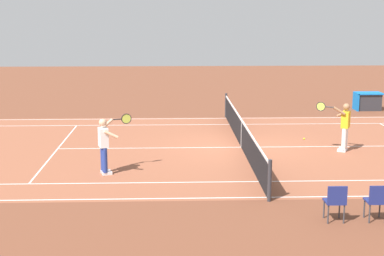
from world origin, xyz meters
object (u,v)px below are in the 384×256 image
Objects in this scene: equipment_cart_tarped at (368,101)px; spectator_chair_3 at (336,200)px; tennis_ball at (304,139)px; tennis_net at (242,134)px; spectator_chair_2 at (377,200)px; tennis_player_far at (344,124)px; tennis_player_near at (105,143)px.

spectator_chair_3 is at bearing 68.72° from equipment_cart_tarped.
tennis_ball is 8.52m from spectator_chair_3.
tennis_net is 10.19m from equipment_cart_tarped.
spectator_chair_3 is (0.94, 0.00, 0.00)m from spectator_chair_2.
tennis_player_far is (-3.39, 0.69, 0.44)m from tennis_net.
tennis_player_far is at bearing -100.41° from spectator_chair_2.
tennis_net is 7.39m from spectator_chair_3.
tennis_net is 2.76m from tennis_ball.
tennis_net is 13.30× the size of spectator_chair_2.
tennis_player_near is 8.17m from tennis_player_far.
equipment_cart_tarped is (-6.98, -7.43, -0.05)m from tennis_net.
spectator_chair_2 is 0.94m from spectator_chair_3.
spectator_chair_3 reaches higher than tennis_ball.
tennis_ball is 0.08× the size of spectator_chair_2.
equipment_cart_tarped is (-4.79, -14.72, -0.08)m from spectator_chair_2.
equipment_cart_tarped is at bearing -111.28° from spectator_chair_3.
spectator_chair_2 is 15.48m from equipment_cart_tarped.
spectator_chair_2 is at bearing 147.92° from tennis_player_near.
tennis_player_near reaches higher than spectator_chair_3.
tennis_player_near reaches higher than spectator_chair_2.
tennis_player_far is 6.95m from spectator_chair_3.
tennis_net is at bearing -11.49° from tennis_player_far.
tennis_player_near reaches higher than tennis_net.
spectator_chair_2 is at bearing 88.00° from tennis_ball.
spectator_chair_3 is 15.80m from equipment_cart_tarped.
tennis_net is at bearing -73.34° from spectator_chair_2.
tennis_player_far reaches higher than tennis_net.
spectator_chair_3 is at bearing 81.66° from tennis_ball.
spectator_chair_3 is at bearing 0.00° from spectator_chair_2.
tennis_ball is (-6.87, -4.30, -0.90)m from tennis_player_near.
spectator_chair_2 reaches higher than equipment_cart_tarped.
tennis_player_far is at bearing 66.20° from equipment_cart_tarped.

